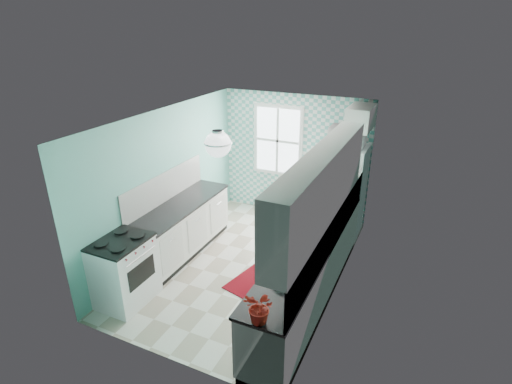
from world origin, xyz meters
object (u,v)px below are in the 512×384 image
at_px(fridge, 343,191).
at_px(microwave, 348,137).
at_px(sink, 329,218).
at_px(stove, 124,270).
at_px(ceiling_light, 218,144).
at_px(potted_plant, 260,308).
at_px(fruit_bowl, 284,284).

height_order(fridge, microwave, microwave).
bearing_deg(sink, stove, -138.50).
bearing_deg(ceiling_light, potted_plant, -47.86).
xyz_separation_m(ceiling_light, stove, (-1.20, -0.72, -1.81)).
bearing_deg(fridge, microwave, 52.45).
height_order(sink, potted_plant, sink).
bearing_deg(fruit_bowl, microwave, 91.59).
xyz_separation_m(ceiling_light, fridge, (1.11, 2.59, -1.46)).
distance_m(fridge, potted_plant, 3.92).
xyz_separation_m(fridge, fruit_bowl, (0.09, -3.25, 0.11)).
bearing_deg(potted_plant, sink, 89.92).
height_order(fruit_bowl, microwave, microwave).
relative_size(ceiling_light, microwave, 0.56).
distance_m(ceiling_light, stove, 2.29).
relative_size(ceiling_light, fridge, 0.20).
relative_size(ceiling_light, fruit_bowl, 1.48).
xyz_separation_m(potted_plant, microwave, (-0.09, 3.91, 0.78)).
distance_m(ceiling_light, fruit_bowl, 1.93).
xyz_separation_m(fruit_bowl, microwave, (-0.09, 3.25, 0.93)).
relative_size(stove, sink, 1.83).
xyz_separation_m(fruit_bowl, potted_plant, (0.00, -0.67, 0.15)).
height_order(stove, potted_plant, potted_plant).
bearing_deg(microwave, potted_plant, 90.73).
relative_size(potted_plant, microwave, 0.58).
bearing_deg(stove, ceiling_light, 33.38).
distance_m(ceiling_light, potted_plant, 2.16).
distance_m(fridge, fruit_bowl, 3.25).
relative_size(ceiling_light, potted_plant, 0.97).
relative_size(ceiling_light, sink, 0.66).
height_order(ceiling_light, sink, ceiling_light).
distance_m(fridge, microwave, 1.03).
distance_m(fruit_bowl, microwave, 3.38).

